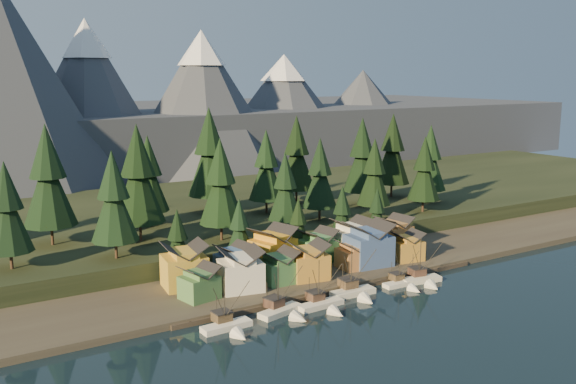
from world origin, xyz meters
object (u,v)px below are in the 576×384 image
boat_1 (284,305)px  house_back_1 (234,261)px  boat_0 (229,320)px  boat_5 (424,274)px  house_back_0 (184,264)px  boat_2 (324,300)px  boat_4 (404,279)px  house_front_1 (240,268)px  boat_3 (356,286)px  house_front_0 (199,282)px

boat_1 → house_back_1: 22.34m
boat_0 → boat_1: size_ratio=0.97×
boat_5 → house_back_0: (-49.91, 23.06, 4.50)m
boat_1 → house_back_0: size_ratio=1.15×
boat_0 → boat_1: 13.11m
boat_2 → boat_4: 23.69m
boat_4 → house_front_1: house_front_1 is taller
boat_5 → boat_3: bearing=-172.9°
house_front_0 → house_back_0: house_back_0 is taller
boat_1 → house_back_0: 26.30m
boat_5 → house_front_0: 52.35m
house_front_1 → house_back_0: (-9.70, 8.23, 0.41)m
boat_2 → house_front_1: size_ratio=1.12×
boat_1 → house_front_0: size_ratio=1.43×
boat_5 → house_front_1: size_ratio=1.13×
boat_2 → house_front_0: boat_2 is taller
boat_1 → house_back_0: (-11.87, 23.03, 4.54)m
house_back_0 → house_back_1: (11.88, -0.98, -0.94)m
boat_4 → house_front_0: 46.96m
boat_2 → boat_3: boat_3 is taller
boat_3 → house_front_0: bearing=160.1°
boat_1 → boat_0: bearing=171.9°
boat_3 → boat_5: size_ratio=1.07×
house_back_0 → boat_2: bearing=-41.7°
boat_0 → house_front_1: 19.85m
boat_5 → boat_0: bearing=-167.9°
boat_4 → house_front_0: boat_4 is taller
boat_5 → boat_1: bearing=-169.3°
boat_1 → house_front_0: bearing=116.8°
boat_2 → house_front_1: bearing=122.1°
boat_5 → house_back_0: house_back_0 is taller
boat_0 → boat_1: bearing=3.1°
house_back_0 → house_front_0: bearing=-84.5°
house_front_0 → boat_5: bearing=-26.6°
boat_3 → boat_4: (13.46, -0.60, -0.62)m
house_front_0 → house_back_0: 8.86m
boat_1 → boat_2: (8.92, -1.23, -0.19)m
boat_3 → house_front_0: 34.08m
boat_2 → boat_5: boat_5 is taller
boat_0 → house_back_1: (13.06, 23.32, 3.68)m
boat_3 → house_back_1: bearing=135.3°
boat_3 → boat_4: boat_3 is taller
boat_1 → boat_2: bearing=-21.5°
house_front_0 → house_back_1: 14.49m
boat_5 → house_back_0: size_ratio=1.14×
boat_0 → boat_3: (32.13, 2.42, 0.27)m
boat_0 → house_front_0: (0.83, 15.58, 3.12)m
boat_1 → house_front_1: size_ratio=1.13×
boat_2 → house_back_0: bearing=128.0°
boat_1 → boat_2: size_ratio=1.01×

